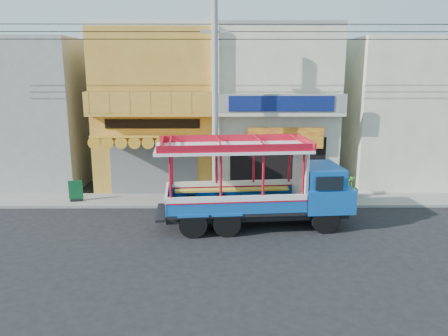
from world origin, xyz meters
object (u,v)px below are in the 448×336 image
(potted_plant_a, at_px, (310,190))
(potted_plant_c, at_px, (352,186))
(green_sign, at_px, (76,192))
(utility_pole, at_px, (218,94))
(songthaew_truck, at_px, (269,185))
(potted_plant_b, at_px, (290,190))

(potted_plant_a, distance_m, potted_plant_c, 2.04)
(potted_plant_c, bearing_deg, green_sign, -72.00)
(utility_pole, height_order, green_sign, utility_pole)
(songthaew_truck, distance_m, potted_plant_c, 5.60)
(green_sign, distance_m, potted_plant_c, 12.89)
(potted_plant_a, relative_size, potted_plant_c, 0.78)
(songthaew_truck, relative_size, potted_plant_b, 9.05)
(songthaew_truck, distance_m, green_sign, 9.16)
(green_sign, xyz_separation_m, potted_plant_c, (12.89, 0.45, 0.15))
(songthaew_truck, height_order, green_sign, songthaew_truck)
(songthaew_truck, relative_size, potted_plant_c, 6.92)
(utility_pole, bearing_deg, potted_plant_c, 8.31)
(green_sign, xyz_separation_m, potted_plant_b, (9.96, 0.33, 0.02))
(potted_plant_c, bearing_deg, potted_plant_a, -65.83)
(utility_pole, relative_size, potted_plant_c, 25.28)
(potted_plant_b, height_order, potted_plant_c, potted_plant_c)
(potted_plant_a, bearing_deg, potted_plant_c, -53.09)
(utility_pole, bearing_deg, green_sign, 175.96)
(green_sign, relative_size, potted_plant_c, 0.87)
(potted_plant_c, bearing_deg, songthaew_truck, -35.39)
(songthaew_truck, xyz_separation_m, green_sign, (-8.58, 2.99, -1.16))
(utility_pole, bearing_deg, potted_plant_a, 8.37)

